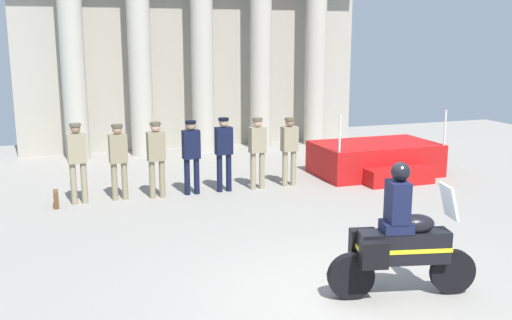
{
  "coord_description": "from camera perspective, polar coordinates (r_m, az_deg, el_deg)",
  "views": [
    {
      "loc": [
        -3.63,
        -6.62,
        3.52
      ],
      "look_at": [
        -0.33,
        2.98,
        1.38
      ],
      "focal_mm": 41.14,
      "sensor_mm": 36.0,
      "label": 1
    }
  ],
  "objects": [
    {
      "name": "officer_in_row_5",
      "position": [
        13.65,
        0.14,
        1.24
      ],
      "size": [
        0.4,
        0.25,
        1.69
      ],
      "rotation": [
        0.0,
        0.0,
        3.22
      ],
      "color": "gray",
      "rests_on": "ground_plane"
    },
    {
      "name": "officer_in_row_6",
      "position": [
        13.98,
        3.27,
        1.38
      ],
      "size": [
        0.4,
        0.25,
        1.65
      ],
      "rotation": [
        0.0,
        0.0,
        3.22
      ],
      "color": "gray",
      "rests_on": "ground_plane"
    },
    {
      "name": "ground_plane",
      "position": [
        8.33,
        9.08,
        -13.28
      ],
      "size": [
        28.05,
        28.05,
        0.0
      ],
      "primitive_type": "plane",
      "color": "gray"
    },
    {
      "name": "officer_in_row_2",
      "position": [
        13.07,
        -9.67,
        0.61
      ],
      "size": [
        0.4,
        0.25,
        1.7
      ],
      "rotation": [
        0.0,
        0.0,
        3.22
      ],
      "color": "#847A5B",
      "rests_on": "ground_plane"
    },
    {
      "name": "officer_in_row_4",
      "position": [
        13.43,
        -3.14,
        1.13
      ],
      "size": [
        0.4,
        0.25,
        1.72
      ],
      "rotation": [
        0.0,
        0.0,
        3.22
      ],
      "color": "black",
      "rests_on": "ground_plane"
    },
    {
      "name": "officer_in_row_1",
      "position": [
        13.08,
        -13.24,
        0.41
      ],
      "size": [
        0.4,
        0.25,
        1.67
      ],
      "rotation": [
        0.0,
        0.0,
        3.22
      ],
      "color": "#847A5B",
      "rests_on": "ground_plane"
    },
    {
      "name": "reviewing_stand",
      "position": [
        15.51,
        11.62,
        0.04
      ],
      "size": [
        3.11,
        2.37,
        1.72
      ],
      "color": "#B71414",
      "rests_on": "ground_plane"
    },
    {
      "name": "officer_in_row_3",
      "position": [
        13.25,
        -6.31,
        0.84
      ],
      "size": [
        0.4,
        0.25,
        1.69
      ],
      "rotation": [
        0.0,
        0.0,
        3.22
      ],
      "color": "black",
      "rests_on": "ground_plane"
    },
    {
      "name": "officer_in_row_0",
      "position": [
        12.97,
        -17.0,
        0.3
      ],
      "size": [
        0.4,
        0.25,
        1.74
      ],
      "rotation": [
        0.0,
        0.0,
        3.22
      ],
      "color": "gray",
      "rests_on": "ground_plane"
    },
    {
      "name": "colonnade_backdrop",
      "position": [
        18.69,
        -5.71,
        13.09
      ],
      "size": [
        10.96,
        1.53,
        7.76
      ],
      "color": "#A49F91",
      "rests_on": "ground_plane"
    },
    {
      "name": "motorcycle_with_rider",
      "position": [
        8.27,
        13.73,
        -7.71
      ],
      "size": [
        2.07,
        0.83,
        1.9
      ],
      "rotation": [
        0.0,
        0.0,
        -0.22
      ],
      "color": "black",
      "rests_on": "ground_plane"
    },
    {
      "name": "briefcase_on_ground",
      "position": [
        13.02,
        -18.86,
        -3.63
      ],
      "size": [
        0.1,
        0.32,
        0.36
      ],
      "primitive_type": "cube",
      "color": "brown",
      "rests_on": "ground_plane"
    }
  ]
}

